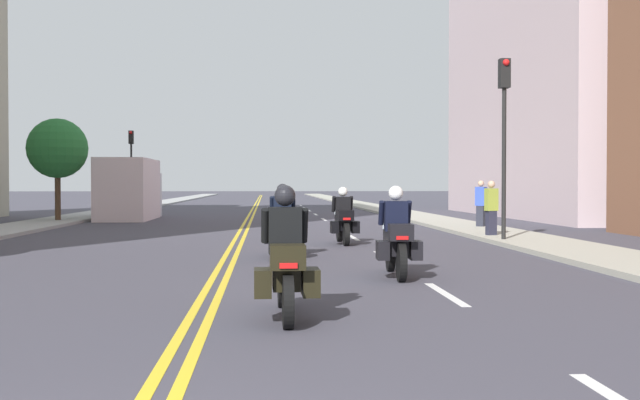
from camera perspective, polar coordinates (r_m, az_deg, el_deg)
The scene contains 16 objects.
ground_plane at distance 51.15m, azimuth -4.94°, elevation -0.66°, with size 264.00×264.00×0.00m, color #3E3D48.
sidewalk_left at distance 51.92m, azimuth -13.97°, elevation -0.59°, with size 2.41×144.00×0.12m, color #999A9A.
sidewalk_right at distance 51.66m, azimuth 4.14°, elevation -0.57°, with size 2.41×144.00×0.12m, color #A4A193.
centreline_yellow_inner at distance 51.15m, azimuth -5.07°, elevation -0.65°, with size 0.12×132.00×0.01m, color yellow.
centreline_yellow_outer at distance 51.15m, azimuth -4.80°, elevation -0.65°, with size 0.12×132.00×0.01m, color yellow.
lane_dashes_white at distance 32.27m, azimuth 0.70°, elevation -1.71°, with size 0.14×56.40×0.01m.
motorcycle_0 at distance 9.25m, azimuth -2.60°, elevation -4.88°, with size 0.77×2.15×1.62m.
motorcycle_1 at distance 13.44m, azimuth 5.74°, elevation -2.99°, with size 0.78×2.22×1.61m.
motorcycle_2 at distance 17.02m, azimuth -2.82°, elevation -2.06°, with size 0.77×2.22×1.65m.
motorcycle_3 at distance 20.78m, azimuth 1.76°, elevation -1.58°, with size 0.77×2.13×1.56m.
traffic_light_near at distance 21.64m, azimuth 13.62°, elevation 6.08°, with size 0.28×0.38×5.08m.
traffic_light_far at distance 47.47m, azimuth -13.95°, elevation 3.24°, with size 0.28×0.38×4.88m.
pedestrian_0 at distance 28.00m, azimuth 11.95°, elevation -0.31°, with size 0.41×0.41×1.77m.
pedestrian_1 at distance 23.25m, azimuth 12.70°, elevation -0.65°, with size 0.41×0.32×1.74m.
street_tree_1 at distance 34.23m, azimuth -19.06°, elevation 3.65°, with size 2.54×2.54×4.43m.
parked_truck at distance 36.76m, azimuth -14.00°, elevation 0.58°, with size 2.20×6.50×2.80m.
Camera 1 is at (0.82, -3.12, 1.63)m, focal length 42.76 mm.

